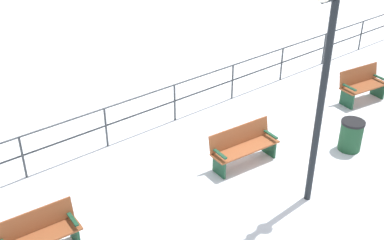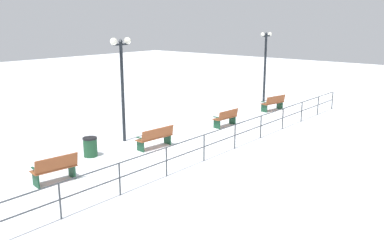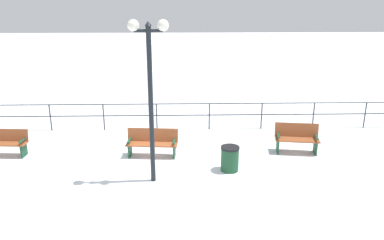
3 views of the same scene
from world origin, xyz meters
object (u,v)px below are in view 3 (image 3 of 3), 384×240
Objects in this scene: lamppost_middle at (150,72)px; trash_bin at (230,159)px; bench_fourth at (297,138)px; bench_second at (6,142)px; bench_third at (152,142)px.

lamppost_middle is 3.59m from trash_bin.
bench_fourth reaches higher than trash_bin.
bench_fourth is (-0.03, 9.57, 0.04)m from bench_second.
bench_fourth is 1.96× the size of trash_bin.
bench_third reaches higher than bench_second.
bench_second is at bearing -87.03° from bench_third.
bench_third is 4.79m from bench_fourth.
lamppost_middle is (1.93, 4.93, 2.67)m from bench_second.
bench_third is 2.67m from trash_bin.
bench_second is at bearing -81.60° from bench_fourth.
lamppost_middle is at bearing 9.59° from bench_third.
bench_second is 0.96× the size of bench_fourth.
bench_third is (0.15, 4.78, 0.02)m from bench_second.
bench_second is 0.85× the size of bench_third.
bench_third is 1.13× the size of bench_fourth.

